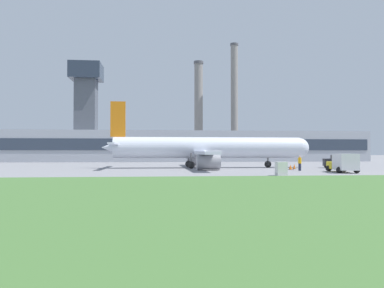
{
  "coord_description": "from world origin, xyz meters",
  "views": [
    {
      "loc": [
        -7.99,
        -51.75,
        2.27
      ],
      "look_at": [
        -2.82,
        0.94,
        3.39
      ],
      "focal_mm": 35.0,
      "sensor_mm": 36.0,
      "label": 1
    }
  ],
  "objects_px": {
    "airplane": "(205,149)",
    "baggage_truck": "(343,163)",
    "ground_crew_person": "(300,163)",
    "pushback_tug": "(336,162)"
  },
  "relations": [
    {
      "from": "baggage_truck",
      "to": "airplane",
      "type": "bearing_deg",
      "value": 135.49
    },
    {
      "from": "pushback_tug",
      "to": "baggage_truck",
      "type": "relative_size",
      "value": 0.68
    },
    {
      "from": "pushback_tug",
      "to": "ground_crew_person",
      "type": "xyz_separation_m",
      "value": [
        -8.05,
        -7.06,
        0.11
      ]
    },
    {
      "from": "airplane",
      "to": "baggage_truck",
      "type": "relative_size",
      "value": 5.48
    },
    {
      "from": "airplane",
      "to": "ground_crew_person",
      "type": "height_order",
      "value": "airplane"
    },
    {
      "from": "airplane",
      "to": "baggage_truck",
      "type": "distance_m",
      "value": 19.08
    },
    {
      "from": "baggage_truck",
      "to": "ground_crew_person",
      "type": "xyz_separation_m",
      "value": [
        -3.27,
        4.27,
        -0.1
      ]
    },
    {
      "from": "airplane",
      "to": "baggage_truck",
      "type": "bearing_deg",
      "value": -44.51
    },
    {
      "from": "baggage_truck",
      "to": "ground_crew_person",
      "type": "relative_size",
      "value": 2.99
    },
    {
      "from": "pushback_tug",
      "to": "baggage_truck",
      "type": "distance_m",
      "value": 12.3
    }
  ]
}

